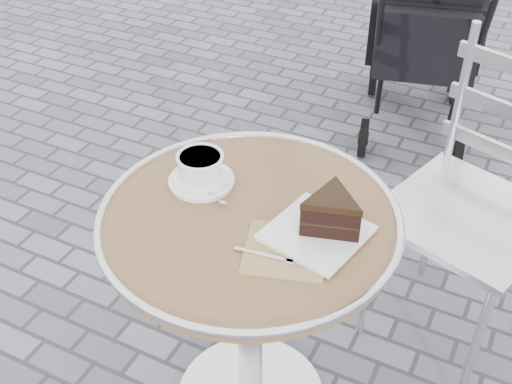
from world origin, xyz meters
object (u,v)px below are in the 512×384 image
at_px(cappuccino_set, 202,171).
at_px(bistro_chair, 494,172).
at_px(cake_plate_set, 327,218).
at_px(baby_stroller, 425,33).
at_px(cafe_table, 250,266).

distance_m(cappuccino_set, bistro_chair, 0.86).
xyz_separation_m(cappuccino_set, cake_plate_set, (0.35, -0.04, 0.01)).
distance_m(cake_plate_set, baby_stroller, 1.83).
bearing_deg(cappuccino_set, bistro_chair, 38.28).
bearing_deg(cappuccino_set, cafe_table, -23.34).
bearing_deg(cake_plate_set, baby_stroller, 108.55).
relative_size(cake_plate_set, baby_stroller, 0.28).
relative_size(cafe_table, cake_plate_set, 2.46).
height_order(cake_plate_set, bistro_chair, bistro_chair).
distance_m(cappuccino_set, baby_stroller, 1.78).
distance_m(cappuccino_set, cake_plate_set, 0.35).
distance_m(cafe_table, baby_stroller, 1.81).
height_order(cake_plate_set, baby_stroller, baby_stroller).
height_order(bistro_chair, baby_stroller, baby_stroller).
xyz_separation_m(cappuccino_set, bistro_chair, (0.64, 0.56, -0.16)).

